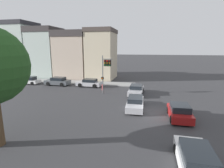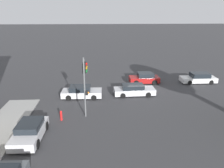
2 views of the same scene
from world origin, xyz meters
name	(u,v)px [view 2 (image 2 of 2)]	position (x,y,z in m)	size (l,w,h in m)	color
ground_plane	(138,89)	(0.00, 0.00, 0.00)	(300.00, 300.00, 0.00)	#333335
traffic_signal	(85,74)	(6.24, 6.64, 4.01)	(0.56, 1.62, 5.61)	#515456
crossing_car_0	(144,78)	(-1.25, -2.45, 0.70)	(4.03, 2.06, 1.46)	maroon
crossing_car_1	(134,90)	(0.89, 1.95, 0.62)	(4.80, 2.01, 1.30)	#B7B7BC
crossing_car_2	(81,92)	(7.00, 2.29, 0.65)	(4.58, 2.14, 1.36)	#B7B7BC
crossing_car_3	(199,78)	(-8.74, -2.16, 0.66)	(4.79, 1.98, 1.40)	silver
parked_car_0	(30,131)	(10.36, 10.69, 0.65)	(2.10, 4.31, 1.34)	#B7B7BC
fire_hydrant	(61,115)	(8.45, 7.77, 0.49)	(0.22, 0.22, 0.92)	red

